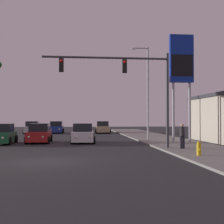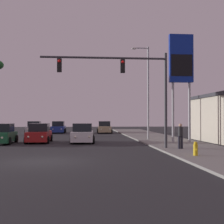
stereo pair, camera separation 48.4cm
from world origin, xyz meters
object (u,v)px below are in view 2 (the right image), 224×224
Objects in this scene: car_white at (83,134)px; pedestrian_on_sidewalk at (180,135)px; fire_hydrant at (196,149)px; traffic_light_mast at (129,79)px; car_blue at (58,128)px; car_green at (2,135)px; car_red at (39,134)px; gas_station_sign at (181,64)px; car_silver at (34,128)px; street_lamp at (147,88)px; car_tan at (104,128)px.

pedestrian_on_sidewalk reaches higher than car_white.
fire_hydrant is at bearing 121.79° from car_white.
car_blue is at bearing 105.70° from traffic_light_mast.
car_green and car_red have the same top height.
car_red is 0.48× the size of gas_station_sign.
car_green is (0.12, -17.50, 0.00)m from car_silver.
traffic_light_mast is at bearing -138.94° from gas_station_sign.
street_lamp reaches higher than car_red.
car_silver is 25.02m from gas_station_sign.
car_blue is at bearing -91.30° from car_red.
car_blue is (-3.55, 17.59, 0.00)m from car_white.
car_tan is 20.51m from gas_station_sign.
fire_hydrant is (10.00, -11.30, -0.27)m from car_red.
car_blue is at bearing 108.96° from fire_hydrant.
car_silver is 1.00× the size of car_tan.
car_red is at bearing 143.64° from pedestrian_on_sidewalk.
street_lamp is 5.24m from gas_station_sign.
car_white is at bearing 171.97° from car_red.
car_silver is 18.40m from car_white.
car_blue is at bearing -76.66° from car_white.
gas_station_sign reaches higher than car_red.
car_white is 1.00× the size of car_tan.
car_green is (-9.71, -17.34, 0.00)m from car_tan.
gas_station_sign is at bearing 107.53° from car_tan.
traffic_light_mast is at bearing 105.92° from car_blue.
car_red is 5.68× the size of fire_hydrant.
car_silver is 2.60× the size of pedestrian_on_sidewalk.
street_lamp is 1.00× the size of gas_station_sign.
car_silver is at bearing 132.06° from street_lamp.
pedestrian_on_sidewalk is (0.32, 3.71, 0.55)m from fire_hydrant.
street_lamp reaches higher than car_silver.
car_silver is 1.00× the size of car_green.
car_silver is 0.48× the size of street_lamp.
car_silver and car_green have the same top height.
pedestrian_on_sidewalk reaches higher than fire_hydrant.
car_tan is at bearing -98.07° from car_white.
car_white is 17.95m from car_blue.
car_silver is 1.00× the size of car_red.
car_blue reaches higher than fire_hydrant.
gas_station_sign is at bearing 71.74° from pedestrian_on_sidewalk.
car_red is at bearing 98.82° from car_silver.
car_red is 12.81m from pedestrian_on_sidewalk.
car_green is 14.84m from pedestrian_on_sidewalk.
street_lamp reaches higher than car_blue.
fire_hydrant is at bearing -90.08° from street_lamp.
gas_station_sign is at bearing 121.10° from car_blue.
car_white and car_tan have the same top height.
traffic_light_mast is (6.98, -6.90, 4.03)m from car_red.
fire_hydrant is (9.76, -28.40, -0.27)m from car_blue.
pedestrian_on_sidewalk reaches higher than car_blue.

